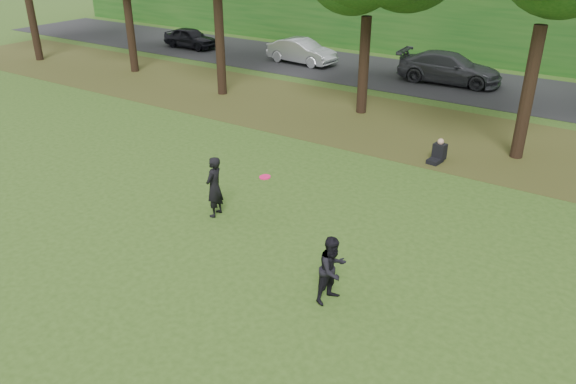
% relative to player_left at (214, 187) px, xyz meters
% --- Properties ---
extents(ground, '(120.00, 120.00, 0.00)m').
position_rel_player_left_xyz_m(ground, '(2.13, -2.97, -0.90)').
color(ground, '#2F4C17').
rests_on(ground, ground).
extents(leaf_litter, '(60.00, 7.00, 0.01)m').
position_rel_player_left_xyz_m(leaf_litter, '(2.13, 10.03, -0.89)').
color(leaf_litter, '#4B3D1B').
rests_on(leaf_litter, ground).
extents(street, '(70.00, 7.00, 0.02)m').
position_rel_player_left_xyz_m(street, '(2.13, 18.03, -0.89)').
color(street, black).
rests_on(street, ground).
extents(far_hedge, '(70.00, 3.00, 5.00)m').
position_rel_player_left_xyz_m(far_hedge, '(2.13, 24.03, 1.60)').
color(far_hedge, '#164B15').
rests_on(far_hedge, ground).
extents(player_left, '(0.53, 0.71, 1.79)m').
position_rel_player_left_xyz_m(player_left, '(0.00, 0.00, 0.00)').
color(player_left, black).
rests_on(player_left, ground).
extents(player_right, '(0.78, 0.90, 1.59)m').
position_rel_player_left_xyz_m(player_right, '(4.75, -1.64, -0.10)').
color(player_right, black).
rests_on(player_right, ground).
extents(parked_cars, '(37.91, 3.71, 1.54)m').
position_rel_player_left_xyz_m(parked_cars, '(2.15, 17.26, -0.17)').
color(parked_cars, black).
rests_on(parked_cars, street).
extents(frisbee, '(0.36, 0.36, 0.05)m').
position_rel_player_left_xyz_m(frisbee, '(2.51, -1.01, 1.32)').
color(frisbee, '#FE1561').
rests_on(frisbee, ground).
extents(seated_person, '(0.51, 0.78, 0.83)m').
position_rel_player_left_xyz_m(seated_person, '(3.92, 7.38, -0.59)').
color(seated_person, black).
rests_on(seated_person, ground).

